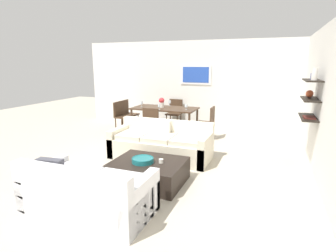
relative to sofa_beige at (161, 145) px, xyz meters
name	(u,v)px	position (x,y,z in m)	size (l,w,h in m)	color
ground_plane	(154,162)	(-0.02, -0.34, -0.29)	(18.00, 18.00, 0.00)	#BCB29E
back_wall_unit	(208,85)	(0.27, 3.19, 1.06)	(8.40, 0.09, 2.70)	silver
right_wall_shelf_unit	(322,101)	(3.00, 0.27, 1.06)	(0.34, 8.20, 2.70)	silver
sofa_beige	(161,145)	(0.00, 0.00, 0.00)	(2.13, 0.90, 0.78)	beige
loveseat_white	(87,194)	(-0.06, -2.48, 0.00)	(1.70, 0.90, 0.78)	white
coffee_table	(148,172)	(0.28, -1.27, -0.10)	(1.20, 0.98, 0.38)	black
decorative_bowl	(143,160)	(0.22, -1.35, 0.13)	(0.37, 0.37, 0.09)	#19666B
candle_jar	(161,161)	(0.51, -1.26, 0.12)	(0.08, 0.08, 0.07)	silver
dining_table	(165,110)	(-0.73, 2.07, 0.39)	(1.86, 0.94, 0.75)	#422D1E
dining_chair_head	(175,111)	(-0.73, 2.95, 0.21)	(0.44, 0.44, 0.88)	#422D1E
dining_chair_right_near	(208,121)	(0.60, 1.86, 0.21)	(0.44, 0.44, 0.88)	#422D1E
dining_chair_foot	(152,122)	(-0.73, 1.19, 0.21)	(0.44, 0.44, 0.88)	#422D1E
dining_chair_left_far	(128,112)	(-2.07, 2.28, 0.21)	(0.44, 0.44, 0.88)	#422D1E
dining_chair_left_near	(121,114)	(-2.07, 1.86, 0.21)	(0.44, 0.44, 0.88)	#422D1E
wine_glass_left_near	(142,103)	(-1.42, 1.95, 0.58)	(0.07, 0.07, 0.18)	silver
wine_glass_head	(170,102)	(-0.73, 2.48, 0.57)	(0.08, 0.08, 0.16)	silver
wine_glass_foot	(159,106)	(-0.73, 1.66, 0.58)	(0.07, 0.07, 0.17)	silver
wine_glass_right_near	(186,106)	(-0.05, 1.95, 0.56)	(0.08, 0.08, 0.14)	silver
centerpiece_vase	(162,102)	(-0.83, 2.06, 0.61)	(0.16, 0.16, 0.29)	silver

